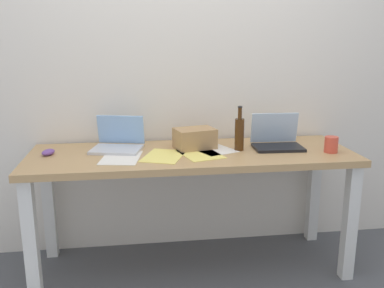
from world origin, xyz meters
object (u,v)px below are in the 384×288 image
at_px(desk, 192,168).
at_px(cardboard_box, 195,138).
at_px(coffee_mug, 331,145).
at_px(laptop_left, 118,143).
at_px(computer_mouse, 48,152).
at_px(laptop_right, 277,140).
at_px(beer_bottle, 239,133).

bearing_deg(desk, cardboard_box, 71.65).
bearing_deg(coffee_mug, laptop_left, 169.35).
relative_size(laptop_left, computer_mouse, 3.42).
xyz_separation_m(desk, laptop_right, (0.54, 0.03, 0.15)).
xyz_separation_m(laptop_left, computer_mouse, (-0.40, -0.07, -0.02)).
bearing_deg(beer_bottle, desk, -178.97).
bearing_deg(computer_mouse, laptop_right, 21.45).
distance_m(desk, laptop_left, 0.48).
relative_size(cardboard_box, coffee_mug, 2.50).
bearing_deg(desk, coffee_mug, -8.09).
height_order(laptop_left, computer_mouse, laptop_left).
xyz_separation_m(laptop_left, beer_bottle, (0.73, -0.12, 0.07)).
relative_size(desk, laptop_left, 5.67).
distance_m(beer_bottle, coffee_mug, 0.55).
bearing_deg(desk, laptop_left, 164.68).
bearing_deg(coffee_mug, beer_bottle, 167.09).
relative_size(desk, beer_bottle, 7.14).
xyz_separation_m(laptop_left, coffee_mug, (1.27, -0.24, 0.01)).
bearing_deg(cardboard_box, computer_mouse, -177.44).
relative_size(laptop_left, coffee_mug, 3.60).
bearing_deg(beer_bottle, cardboard_box, 162.02).
bearing_deg(laptop_right, laptop_left, 174.93).
bearing_deg(computer_mouse, coffee_mug, 16.39).
bearing_deg(cardboard_box, laptop_right, -6.25).
bearing_deg(cardboard_box, laptop_left, 176.21).
height_order(desk, beer_bottle, beer_bottle).
bearing_deg(coffee_mug, computer_mouse, 174.25).
xyz_separation_m(cardboard_box, coffee_mug, (0.79, -0.21, -0.01)).
xyz_separation_m(beer_bottle, computer_mouse, (-1.13, 0.05, -0.09)).
bearing_deg(computer_mouse, laptop_left, 32.06).
distance_m(beer_bottle, cardboard_box, 0.28).
distance_m(laptop_left, computer_mouse, 0.41).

